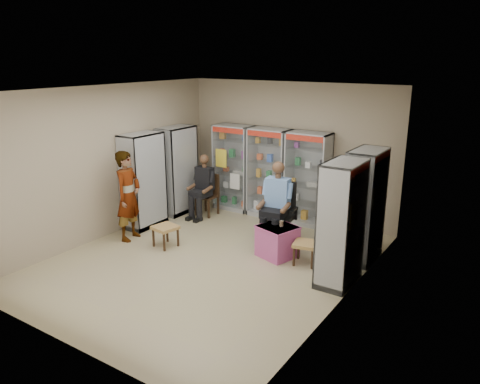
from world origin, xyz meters
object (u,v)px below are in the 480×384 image
Objects in this scene: cabinet_left_near at (143,181)px; woven_stool_a at (305,253)px; cabinet_back_right at (308,179)px; cabinet_right_near at (341,224)px; cabinet_right_far at (365,206)px; cabinet_left_far at (177,170)px; seated_shopkeeper at (278,206)px; pink_trunk at (277,241)px; standing_man at (128,196)px; office_chair at (279,214)px; woven_stool_b at (166,236)px; cabinet_back_left at (234,168)px; wooden_chair at (207,195)px; cabinet_back_mid at (269,173)px.

cabinet_left_near is 4.96× the size of woven_stool_a.
cabinet_right_near is at bearing -53.84° from cabinet_back_right.
cabinet_right_far is 4.46m from cabinet_left_far.
pink_trunk is (0.27, -0.49, -0.48)m from seated_shopkeeper.
cabinet_left_far is 1.10m from cabinet_left_near.
standing_man is (-4.18, -0.50, -0.11)m from cabinet_right_near.
office_chair is 2.94× the size of woven_stool_b.
cabinet_back_right is 1.00× the size of cabinet_left_far.
cabinet_back_left is at bearing 137.52° from seated_shopkeeper.
wooden_chair reaches higher than woven_stool_b.
standing_man is at bearing -120.35° from cabinet_back_mid.
seated_shopkeeper reaches higher than woven_stool_b.
cabinet_back_mid is 1.50m from wooden_chair.
cabinet_back_left reaches higher than standing_man.
seated_shopkeeper is (1.95, -1.39, -0.23)m from cabinet_back_left.
cabinet_back_mid is at bearing 74.32° from woven_stool_b.
cabinet_left_far is 2.13× the size of wooden_chair.
wooden_chair is 2.27× the size of woven_stool_b.
pink_trunk is at bearing -80.38° from cabinet_back_right.
wooden_chair is (-0.25, -0.73, -0.53)m from cabinet_back_left.
seated_shopkeeper is 2.57× the size of pink_trunk.
cabinet_right_far is at bearing 0.55° from office_chair.
seated_shopkeeper is 2.93m from standing_man.
cabinet_back_mid is 3.17m from standing_man.
cabinet_back_left is 1.65× the size of office_chair.
woven_stool_b is (-0.74, -2.65, -0.79)m from cabinet_back_mid.
cabinet_back_right is 1.98m from cabinet_right_far.
cabinet_back_left is 2.99m from pink_trunk.
wooden_chair is (0.68, 1.30, -0.53)m from cabinet_left_near.
cabinet_back_left is 3.33× the size of pink_trunk.
woven_stool_a is (3.04, -1.16, -0.27)m from wooden_chair.
office_chair is at bearing 116.52° from pink_trunk.
cabinet_back_left is at bearing -25.21° from standing_man.
cabinet_left_far is 4.83× the size of woven_stool_b.
cabinet_back_left is 4.18m from cabinet_right_near.
wooden_chair is (-2.15, -0.73, -0.53)m from cabinet_back_right.
woven_stool_a is (-0.74, -0.76, -0.80)m from cabinet_right_far.
woven_stool_a is at bearing -38.09° from seated_shopkeeper.
office_chair is 2.02× the size of pink_trunk.
cabinet_right_near is at bearing 87.43° from cabinet_left_near.
cabinet_left_far reaches higher than woven_stool_b.
cabinet_back_left is 1.00× the size of cabinet_right_far.
cabinet_back_right is at bearing 0.00° from cabinet_back_mid.
woven_stool_b is (0.21, -2.65, -0.79)m from cabinet_back_left.
cabinet_back_right is 4.83× the size of woven_stool_b.
cabinet_back_right reaches higher than woven_stool_b.
cabinet_back_right is at bearing 18.75° from wooden_chair.
cabinet_back_mid is 1.00× the size of cabinet_left_far.
cabinet_back_left is at bearing 145.78° from woven_stool_a.
cabinet_right_near is 1.12× the size of standing_man.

